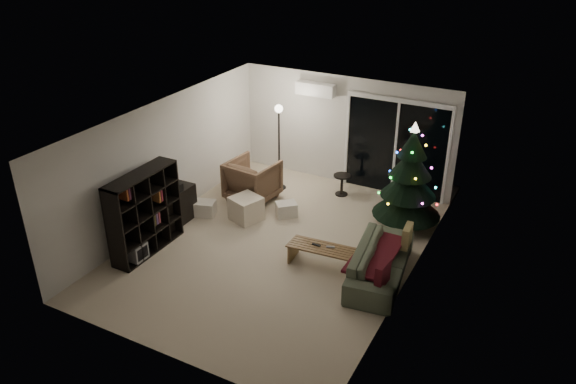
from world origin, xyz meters
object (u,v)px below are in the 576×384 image
at_px(bookshelf, 137,210).
at_px(coffee_table, 324,257).
at_px(sofa, 380,262).
at_px(media_cabinet, 171,209).
at_px(christmas_tree, 410,176).
at_px(armchair, 253,180).

bearing_deg(bookshelf, coffee_table, -0.57).
xyz_separation_m(bookshelf, sofa, (4.30, 1.16, -0.48)).
height_order(media_cabinet, christmas_tree, christmas_tree).
height_order(media_cabinet, coffee_table, media_cabinet).
distance_m(armchair, coffee_table, 3.00).
bearing_deg(bookshelf, media_cabinet, 72.67).
bearing_deg(armchair, coffee_table, 151.61).
xyz_separation_m(media_cabinet, coffee_table, (3.32, 0.06, -0.16)).
relative_size(coffee_table, christmas_tree, 0.58).
bearing_deg(bookshelf, armchair, 55.19).
xyz_separation_m(coffee_table, christmas_tree, (0.83, 2.13, 0.89)).
bearing_deg(sofa, armchair, 58.76).
bearing_deg(christmas_tree, media_cabinet, -152.11).
bearing_deg(sofa, coffee_table, 91.99).
bearing_deg(armchair, christmas_tree, -166.36).
xyz_separation_m(armchair, coffee_table, (2.47, -1.69, -0.25)).
relative_size(bookshelf, sofa, 0.76).
distance_m(sofa, christmas_tree, 2.13).
distance_m(media_cabinet, armchair, 1.94).
distance_m(media_cabinet, coffee_table, 3.32).
bearing_deg(bookshelf, christmas_tree, 19.74).
relative_size(sofa, coffee_table, 1.62).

